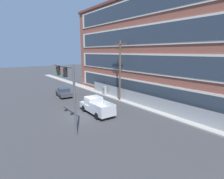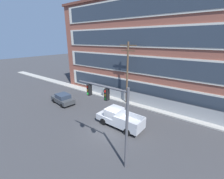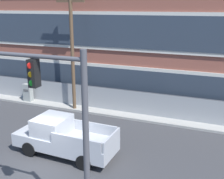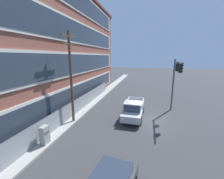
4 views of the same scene
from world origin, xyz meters
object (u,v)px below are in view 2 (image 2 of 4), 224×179
traffic_signal_mast (112,110)px  pickup_truck_silver (119,118)px  electrical_cabinet (105,92)px  utility_pole_near_corner (127,71)px  sedan_dark_grey (63,99)px

traffic_signal_mast → pickup_truck_silver: traffic_signal_mast is taller
traffic_signal_mast → electrical_cabinet: bearing=131.6°
pickup_truck_silver → traffic_signal_mast: bearing=-61.5°
traffic_signal_mast → utility_pole_near_corner: (-5.12, 10.54, 0.53)m
sedan_dark_grey → utility_pole_near_corner: 10.67m
sedan_dark_grey → utility_pole_near_corner: utility_pole_near_corner is taller
utility_pole_near_corner → sedan_dark_grey: bearing=-142.6°
traffic_signal_mast → sedan_dark_grey: 14.18m
sedan_dark_grey → utility_pole_near_corner: size_ratio=0.48×
traffic_signal_mast → sedan_dark_grey: (-12.89, 4.59, -3.74)m
electrical_cabinet → pickup_truck_silver: bearing=-41.2°
electrical_cabinet → traffic_signal_mast: bearing=-48.4°
electrical_cabinet → sedan_dark_grey: bearing=-119.3°
sedan_dark_grey → electrical_cabinet: electrical_cabinet is taller
utility_pole_near_corner → electrical_cabinet: (-4.36, 0.13, -4.27)m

